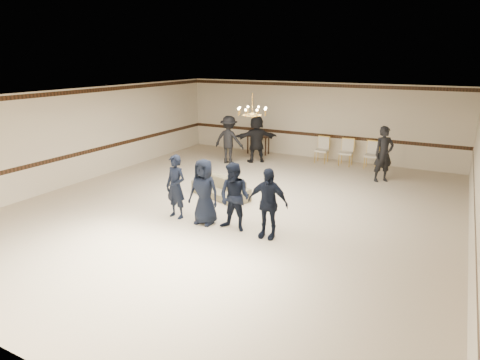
{
  "coord_description": "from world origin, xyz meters",
  "views": [
    {
      "loc": [
        5.44,
        -9.87,
        4.2
      ],
      "look_at": [
        0.4,
        -0.5,
        1.0
      ],
      "focal_mm": 30.72,
      "sensor_mm": 36.0,
      "label": 1
    }
  ],
  "objects_px": {
    "settee": "(221,188)",
    "adult_left": "(229,140)",
    "boy_d": "(268,203)",
    "banquet_chair_left": "(322,150)",
    "banquet_chair_mid": "(346,153)",
    "chandelier": "(252,104)",
    "boy_b": "(204,192)",
    "adult_mid": "(256,139)",
    "banquet_chair_right": "(372,155)",
    "console_table": "(258,145)",
    "boy_a": "(176,187)",
    "boy_c": "(235,197)",
    "adult_right": "(384,154)"
  },
  "relations": [
    {
      "from": "chandelier",
      "to": "adult_mid",
      "type": "distance_m",
      "value": 4.87
    },
    {
      "from": "boy_a",
      "to": "adult_right",
      "type": "xyz_separation_m",
      "value": [
        4.29,
        6.16,
        0.1
      ]
    },
    {
      "from": "boy_d",
      "to": "boy_b",
      "type": "bearing_deg",
      "value": 177.31
    },
    {
      "from": "boy_b",
      "to": "boy_d",
      "type": "relative_size",
      "value": 1.0
    },
    {
      "from": "adult_mid",
      "to": "banquet_chair_left",
      "type": "xyz_separation_m",
      "value": [
        2.42,
        1.17,
        -0.45
      ]
    },
    {
      "from": "boy_b",
      "to": "adult_left",
      "type": "xyz_separation_m",
      "value": [
        -2.61,
        5.86,
        0.1
      ]
    },
    {
      "from": "adult_mid",
      "to": "boy_b",
      "type": "bearing_deg",
      "value": 65.88
    },
    {
      "from": "console_table",
      "to": "banquet_chair_right",
      "type": "bearing_deg",
      "value": -0.83
    },
    {
      "from": "boy_d",
      "to": "banquet_chair_left",
      "type": "relative_size",
      "value": 1.65
    },
    {
      "from": "chandelier",
      "to": "boy_d",
      "type": "relative_size",
      "value": 0.54
    },
    {
      "from": "console_table",
      "to": "boy_c",
      "type": "bearing_deg",
      "value": -66.62
    },
    {
      "from": "chandelier",
      "to": "adult_left",
      "type": "distance_m",
      "value": 4.75
    },
    {
      "from": "boy_d",
      "to": "settee",
      "type": "distance_m",
      "value": 3.27
    },
    {
      "from": "adult_right",
      "to": "adult_left",
      "type": "bearing_deg",
      "value": 141.79
    },
    {
      "from": "console_table",
      "to": "boy_a",
      "type": "bearing_deg",
      "value": -78.59
    },
    {
      "from": "adult_mid",
      "to": "boy_c",
      "type": "bearing_deg",
      "value": 72.96
    },
    {
      "from": "boy_b",
      "to": "banquet_chair_right",
      "type": "xyz_separation_m",
      "value": [
        2.71,
        7.73,
        -0.34
      ]
    },
    {
      "from": "adult_left",
      "to": "banquet_chair_mid",
      "type": "xyz_separation_m",
      "value": [
        4.32,
        1.87,
        -0.45
      ]
    },
    {
      "from": "chandelier",
      "to": "console_table",
      "type": "bearing_deg",
      "value": 113.94
    },
    {
      "from": "boy_a",
      "to": "banquet_chair_left",
      "type": "xyz_separation_m",
      "value": [
        1.61,
        7.73,
        -0.34
      ]
    },
    {
      "from": "banquet_chair_left",
      "to": "banquet_chair_mid",
      "type": "distance_m",
      "value": 1.0
    },
    {
      "from": "chandelier",
      "to": "boy_b",
      "type": "height_order",
      "value": "chandelier"
    },
    {
      "from": "settee",
      "to": "adult_left",
      "type": "xyz_separation_m",
      "value": [
        -1.9,
        3.85,
        0.68
      ]
    },
    {
      "from": "settee",
      "to": "boy_c",
      "type": "bearing_deg",
      "value": -32.05
    },
    {
      "from": "boy_b",
      "to": "banquet_chair_mid",
      "type": "xyz_separation_m",
      "value": [
        1.71,
        7.73,
        -0.34
      ]
    },
    {
      "from": "boy_d",
      "to": "adult_left",
      "type": "height_order",
      "value": "adult_left"
    },
    {
      "from": "boy_b",
      "to": "banquet_chair_left",
      "type": "xyz_separation_m",
      "value": [
        0.71,
        7.73,
        -0.34
      ]
    },
    {
      "from": "settee",
      "to": "console_table",
      "type": "distance_m",
      "value": 6.13
    },
    {
      "from": "banquet_chair_mid",
      "to": "chandelier",
      "type": "bearing_deg",
      "value": -112.07
    },
    {
      "from": "banquet_chair_right",
      "to": "chandelier",
      "type": "bearing_deg",
      "value": -117.47
    },
    {
      "from": "adult_mid",
      "to": "banquet_chair_left",
      "type": "relative_size",
      "value": 1.85
    },
    {
      "from": "boy_d",
      "to": "settee",
      "type": "relative_size",
      "value": 0.86
    },
    {
      "from": "boy_d",
      "to": "adult_left",
      "type": "distance_m",
      "value": 7.34
    },
    {
      "from": "banquet_chair_left",
      "to": "banquet_chair_right",
      "type": "bearing_deg",
      "value": -0.1
    },
    {
      "from": "boy_a",
      "to": "banquet_chair_right",
      "type": "xyz_separation_m",
      "value": [
        3.61,
        7.73,
        -0.34
      ]
    },
    {
      "from": "settee",
      "to": "adult_left",
      "type": "relative_size",
      "value": 1.03
    },
    {
      "from": "boy_a",
      "to": "boy_b",
      "type": "distance_m",
      "value": 0.9
    },
    {
      "from": "adult_mid",
      "to": "banquet_chair_right",
      "type": "distance_m",
      "value": 4.6
    },
    {
      "from": "chandelier",
      "to": "boy_c",
      "type": "height_order",
      "value": "chandelier"
    },
    {
      "from": "boy_d",
      "to": "banquet_chair_mid",
      "type": "relative_size",
      "value": 1.65
    },
    {
      "from": "banquet_chair_mid",
      "to": "console_table",
      "type": "bearing_deg",
      "value": 171.78
    },
    {
      "from": "adult_mid",
      "to": "banquet_chair_mid",
      "type": "bearing_deg",
      "value": 160.15
    },
    {
      "from": "boy_a",
      "to": "banquet_chair_right",
      "type": "height_order",
      "value": "boy_a"
    },
    {
      "from": "boy_b",
      "to": "adult_right",
      "type": "height_order",
      "value": "adult_right"
    },
    {
      "from": "adult_left",
      "to": "console_table",
      "type": "xyz_separation_m",
      "value": [
        0.32,
        2.07,
        -0.55
      ]
    },
    {
      "from": "chandelier",
      "to": "banquet_chair_mid",
      "type": "relative_size",
      "value": 0.9
    },
    {
      "from": "banquet_chair_mid",
      "to": "console_table",
      "type": "distance_m",
      "value": 4.01
    },
    {
      "from": "chandelier",
      "to": "adult_right",
      "type": "distance_m",
      "value": 5.27
    },
    {
      "from": "adult_left",
      "to": "banquet_chair_mid",
      "type": "relative_size",
      "value": 1.85
    },
    {
      "from": "settee",
      "to": "banquet_chair_mid",
      "type": "height_order",
      "value": "banquet_chair_mid"
    }
  ]
}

